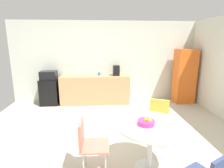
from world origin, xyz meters
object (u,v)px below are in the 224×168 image
object	(u,v)px
mini_fridge	(50,92)
chair_coral	(88,141)
round_table	(150,134)
mug_white	(99,74)
microwave	(49,75)
locker_cabinet	(184,76)
chair_yellow	(158,116)
coffee_maker	(116,70)
fruit_bowl	(146,122)

from	to	relation	value
mini_fridge	chair_coral	xyz separation A→B (m)	(1.38, -3.22, 0.12)
round_table	chair_coral	distance (m)	0.93
chair_coral	mug_white	bearing A→B (deg)	86.78
mini_fridge	chair_coral	size ratio (longest dim) A/B	0.97
microwave	locker_cabinet	distance (m)	4.31
mini_fridge	microwave	distance (m)	0.53
mini_fridge	microwave	world-z (taller)	microwave
round_table	chair_yellow	xyz separation A→B (m)	(0.40, 0.84, -0.08)
round_table	mug_white	size ratio (longest dim) A/B	7.91
locker_cabinet	coffee_maker	size ratio (longest dim) A/B	5.39
mini_fridge	mug_white	world-z (taller)	mug_white
microwave	chair_yellow	world-z (taller)	microwave
mini_fridge	mug_white	size ratio (longest dim) A/B	6.23
fruit_bowl	coffee_maker	bearing A→B (deg)	92.28
microwave	chair_coral	world-z (taller)	microwave
chair_yellow	mug_white	size ratio (longest dim) A/B	6.43
microwave	coffee_maker	distance (m)	2.11
chair_yellow	chair_coral	bearing A→B (deg)	-148.34
round_table	coffee_maker	xyz separation A→B (m)	(-0.20, 3.24, 0.46)
chair_coral	coffee_maker	xyz separation A→B (m)	(0.73, 3.22, 0.54)
locker_cabinet	round_table	distance (m)	3.73
mini_fridge	fruit_bowl	size ratio (longest dim) A/B	3.20
round_table	coffee_maker	distance (m)	3.27
chair_yellow	mug_white	xyz separation A→B (m)	(-1.14, 2.45, 0.43)
chair_coral	mug_white	world-z (taller)	mug_white
chair_coral	locker_cabinet	bearing A→B (deg)	46.80
chair_yellow	fruit_bowl	xyz separation A→B (m)	(-0.47, -0.85, 0.28)
mini_fridge	mug_white	distance (m)	1.66
microwave	round_table	size ratio (longest dim) A/B	0.47
microwave	locker_cabinet	bearing A→B (deg)	-1.33
chair_coral	chair_yellow	size ratio (longest dim) A/B	1.00
chair_coral	fruit_bowl	bearing A→B (deg)	-2.17
mini_fridge	coffee_maker	bearing A→B (deg)	0.00
fruit_bowl	microwave	bearing A→B (deg)	124.52
microwave	chair_coral	size ratio (longest dim) A/B	0.58
chair_yellow	fruit_bowl	distance (m)	1.01
chair_coral	fruit_bowl	world-z (taller)	fruit_bowl
mini_fridge	locker_cabinet	distance (m)	4.33
microwave	coffee_maker	bearing A→B (deg)	0.00
chair_coral	microwave	bearing A→B (deg)	113.22
coffee_maker	microwave	bearing A→B (deg)	180.00
chair_coral	fruit_bowl	size ratio (longest dim) A/B	3.30
round_table	chair_coral	xyz separation A→B (m)	(-0.93, 0.02, -0.08)
microwave	locker_cabinet	world-z (taller)	locker_cabinet
round_table	chair_yellow	size ratio (longest dim) A/B	1.23
microwave	mug_white	distance (m)	1.57
coffee_maker	mug_white	bearing A→B (deg)	174.68
chair_coral	mug_white	distance (m)	3.30
fruit_bowl	chair_yellow	bearing A→B (deg)	60.93
mini_fridge	mug_white	bearing A→B (deg)	1.85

